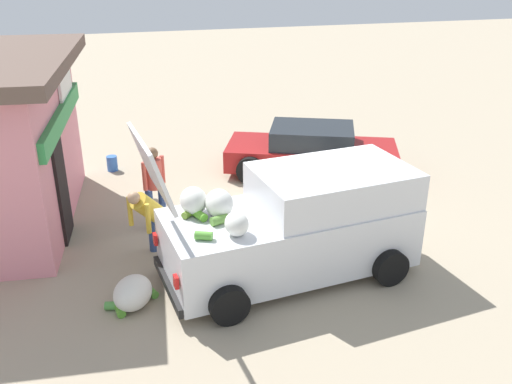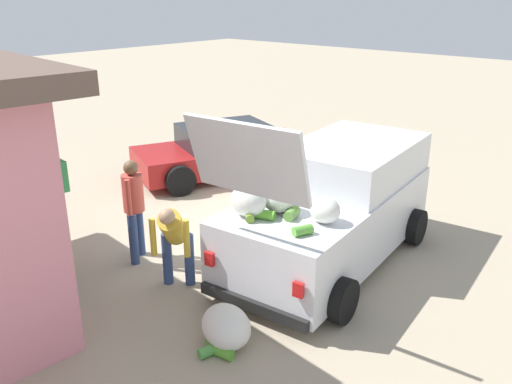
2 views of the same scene
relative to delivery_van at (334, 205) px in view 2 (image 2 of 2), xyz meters
The scene contains 6 objects.
ground_plane 2.22m from the delivery_van, 13.38° to the right, with size 60.00×60.00×0.00m, color tan.
delivery_van is the anchor object (origin of this frame).
parked_sedan 4.82m from the delivery_van, 23.70° to the right, with size 3.29×4.58×1.22m.
vendor_standing 3.25m from the delivery_van, 42.66° to the left, with size 0.48×0.48×1.73m.
customer_bending 2.69m from the delivery_van, 64.89° to the left, with size 0.70×0.73×1.44m.
unloaded_banana_pile 2.98m from the delivery_van, 96.61° to the left, with size 0.94×0.89×0.51m.
Camera 2 is at (-6.33, 7.36, 4.22)m, focal length 37.38 mm.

